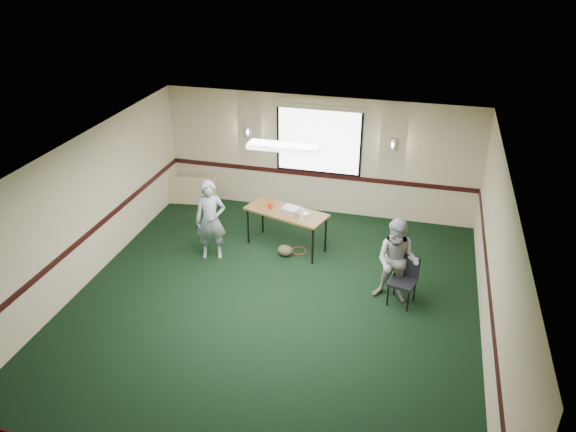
% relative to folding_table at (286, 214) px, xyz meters
% --- Properties ---
extents(ground, '(8.00, 8.00, 0.00)m').
position_rel_folding_table_xyz_m(ground, '(0.27, -2.18, -0.77)').
color(ground, black).
rests_on(ground, ground).
extents(room_shell, '(8.00, 8.02, 8.00)m').
position_rel_folding_table_xyz_m(room_shell, '(0.27, -0.06, 0.81)').
color(room_shell, '#CBB292').
rests_on(room_shell, ground).
extents(folding_table, '(1.78, 1.12, 0.83)m').
position_rel_folding_table_xyz_m(folding_table, '(0.00, 0.00, 0.00)').
color(folding_table, '#553918').
rests_on(folding_table, ground).
extents(projector, '(0.38, 0.35, 0.11)m').
position_rel_folding_table_xyz_m(projector, '(0.10, -0.03, 0.11)').
color(projector, '#9A9AA2').
rests_on(projector, folding_table).
extents(game_console, '(0.23, 0.22, 0.04)m').
position_rel_folding_table_xyz_m(game_console, '(0.37, -0.05, 0.08)').
color(game_console, white).
rests_on(game_console, folding_table).
extents(red_cup, '(0.08, 0.08, 0.12)m').
position_rel_folding_table_xyz_m(red_cup, '(-0.35, 0.04, 0.12)').
color(red_cup, red).
rests_on(red_cup, folding_table).
extents(water_bottle, '(0.07, 0.07, 0.22)m').
position_rel_folding_table_xyz_m(water_bottle, '(0.38, -0.28, 0.17)').
color(water_bottle, '#96D9F5').
rests_on(water_bottle, folding_table).
extents(duffel_bag, '(0.35, 0.29, 0.22)m').
position_rel_folding_table_xyz_m(duffel_bag, '(0.06, -0.32, -0.66)').
color(duffel_bag, '#484229').
rests_on(duffel_bag, ground).
extents(cable_coil, '(0.39, 0.39, 0.02)m').
position_rel_folding_table_xyz_m(cable_coil, '(0.28, -0.09, -0.76)').
color(cable_coil, '#D2451A').
rests_on(cable_coil, ground).
extents(folded_table, '(1.29, 0.38, 0.66)m').
position_rel_folding_table_xyz_m(folded_table, '(-2.73, 1.42, -0.44)').
color(folded_table, tan).
rests_on(folded_table, ground).
extents(conference_chair, '(0.53, 0.54, 0.88)m').
position_rel_folding_table_xyz_m(conference_chair, '(2.45, -1.27, -0.25)').
color(conference_chair, black).
rests_on(conference_chair, ground).
extents(person_left, '(0.68, 0.55, 1.63)m').
position_rel_folding_table_xyz_m(person_left, '(-1.33, -0.71, 0.05)').
color(person_left, '#3A5D80').
rests_on(person_left, ground).
extents(person_right, '(0.83, 0.69, 1.57)m').
position_rel_folding_table_xyz_m(person_right, '(2.30, -1.27, 0.02)').
color(person_right, '#7FA2C5').
rests_on(person_right, ground).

